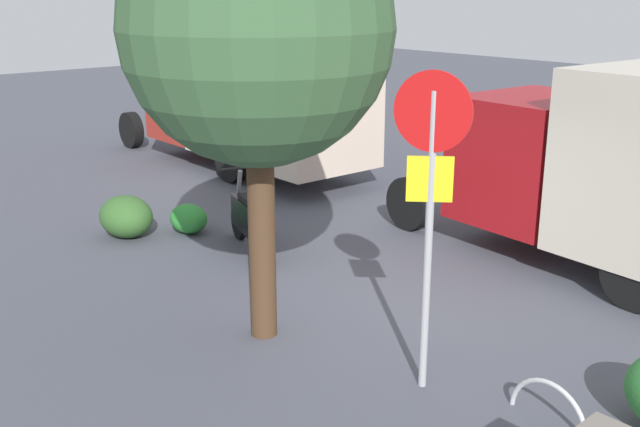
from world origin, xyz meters
TOP-DOWN VIEW (x-y plane):
  - ground_plane at (0.00, 0.00)m, footprint 60.00×60.00m
  - box_truck_far at (7.14, -3.16)m, footprint 7.43×2.25m
  - motorcycle at (2.83, -0.03)m, footprint 1.76×0.77m
  - stop_sign at (-1.63, 1.04)m, footprint 0.71×0.33m
  - street_tree at (0.38, 1.55)m, footprint 2.91×2.91m
  - bike_rack_hoop at (-2.85, 0.63)m, footprint 0.85×0.07m
  - shrub_mid_verge at (4.25, 0.24)m, footprint 0.71×0.58m
  - shrub_by_tree at (4.73, 1.11)m, footprint 1.00×0.82m

SIDE VIEW (x-z plane):
  - ground_plane at x=0.00m, z-range 0.00..0.00m
  - bike_rack_hoop at x=-2.85m, z-range -0.43..0.43m
  - shrub_mid_verge at x=4.25m, z-range 0.00..0.48m
  - shrub_by_tree at x=4.73m, z-range 0.00..0.68m
  - motorcycle at x=2.83m, z-range -0.08..1.12m
  - box_truck_far at x=7.14m, z-range 0.16..3.00m
  - stop_sign at x=-1.63m, z-range 0.54..3.75m
  - street_tree at x=0.38m, z-range 1.00..5.96m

